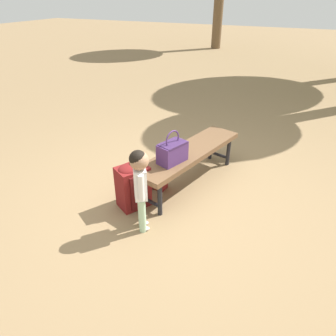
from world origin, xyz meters
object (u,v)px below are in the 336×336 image
park_bench (190,154)px  backpack_small (159,177)px  child_standing (140,179)px  handbag (172,151)px  backpack_large (133,184)px

park_bench → backpack_small: size_ratio=5.50×
park_bench → child_standing: 1.00m
park_bench → handbag: size_ratio=4.48×
park_bench → handbag: 0.40m
handbag → child_standing: bearing=-3.7°
handbag → backpack_large: size_ratio=0.67×
backpack_small → backpack_large: bearing=-13.7°
park_bench → backpack_large: 0.79m
backpack_large → backpack_small: bearing=166.3°
child_standing → backpack_large: size_ratio=1.59×
child_standing → backpack_large: bearing=-137.8°
child_standing → backpack_large: 0.51m
park_bench → backpack_large: bearing=-29.2°
backpack_small → handbag: bearing=69.0°
handbag → park_bench: bearing=168.8°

